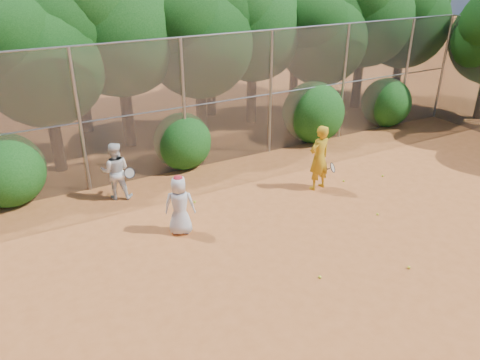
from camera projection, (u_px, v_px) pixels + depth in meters
ground at (333, 259)px, 10.37m from camera, size 80.00×80.00×0.00m
fence_back at (211, 101)px, 14.17m from camera, size 20.05×0.09×4.03m
tree_2 at (42, 53)px, 13.11m from camera, size 3.99×3.47×5.47m
tree_3 at (118, 13)px, 14.62m from camera, size 4.89×4.26×6.70m
tree_4 at (199, 31)px, 15.48m from camera, size 4.19×3.64×5.73m
tree_5 at (253, 15)px, 17.05m from camera, size 4.51×3.92×6.17m
tree_6 at (324, 31)px, 17.57m from camera, size 3.86×3.36×5.29m
tree_7 at (366, 3)px, 18.76m from camera, size 4.77×4.14×6.53m
tree_8 at (406, 13)px, 19.57m from camera, size 4.25×3.70×5.82m
tree_10 at (71, 1)px, 15.84m from camera, size 5.15×4.48×7.06m
tree_11 at (210, 9)px, 17.84m from camera, size 4.64×4.03×6.35m
bush_0 at (6, 167)px, 12.37m from camera, size 2.00×2.00×2.00m
bush_1 at (182, 139)px, 14.54m from camera, size 1.80×1.80×1.80m
bush_2 at (313, 109)px, 16.57m from camera, size 2.20×2.20×2.20m
bush_3 at (387, 100)px, 18.13m from camera, size 1.90×1.90×1.90m
player_yellow at (319, 158)px, 13.06m from camera, size 0.89×0.63×1.89m
player_teen at (180, 205)px, 11.03m from camera, size 0.86×0.74×1.52m
player_white at (116, 171)px, 12.62m from camera, size 0.95×0.86×1.61m
ball_0 at (377, 214)px, 12.06m from camera, size 0.07×0.07×0.07m
ball_1 at (344, 181)px, 13.82m from camera, size 0.07×0.07×0.07m
ball_2 at (409, 267)px, 10.02m from camera, size 0.07×0.07×0.07m
ball_3 at (320, 277)px, 9.73m from camera, size 0.07×0.07×0.07m
ball_4 at (383, 176)px, 14.13m from camera, size 0.07×0.07×0.07m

